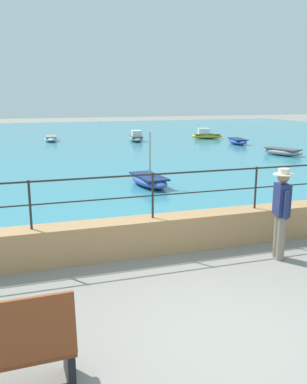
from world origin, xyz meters
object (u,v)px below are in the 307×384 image
Objects in this scene: boat_0 at (206,135)px; boat_3 at (238,141)px; boat_6 at (51,138)px; person_walking at (281,209)px; boat_1 at (282,151)px; boat_2 at (149,180)px; boat_5 at (136,137)px.

boat_3 is at bearing -84.93° from boat_0.
boat_0 reaches higher than boat_6.
person_walking reaches higher than boat_6.
boat_0 reaches higher than boat_1.
boat_2 is (-0.43, 6.86, -0.72)m from person_walking.
boat_0 is 11.16m from boat_6.
boat_0 is 1.02× the size of boat_5.
boat_2 is 14.07m from boat_3.
boat_0 is at bearing 1.11° from boat_5.
boat_3 and boat_6 have the same top height.
boat_5 is at bearing 146.17° from boat_3.
boat_6 is at bearing 95.96° from person_walking.
boat_2 is at bearing -131.75° from boat_3.
boat_6 is (-11.36, 5.78, 0.00)m from boat_3.
boat_5 is 5.94m from boat_6.
boat_0 is at bearing 89.75° from boat_1.
boat_1 is at bearing -94.16° from boat_3.
boat_2 is at bearing 93.58° from person_walking.
boat_2 is at bearing -150.31° from boat_1.
boat_3 is at bearing -26.98° from boat_6.
boat_6 is (-1.99, 16.28, -0.01)m from boat_2.
person_walking is 0.72× the size of boat_5.
boat_3 is 1.00× the size of boat_5.
boat_2 is 0.98× the size of boat_3.
boat_0 is 5.40m from boat_5.
boat_2 is at bearing -104.17° from boat_5.
boat_5 is (-5.36, 9.23, 0.07)m from boat_1.
boat_0 is 9.33m from boat_1.
person_walking is 0.74× the size of boat_6.
person_walking is 0.71× the size of boat_0.
boat_0 is 3.97m from boat_3.
boat_1 is at bearing 54.50° from person_walking.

